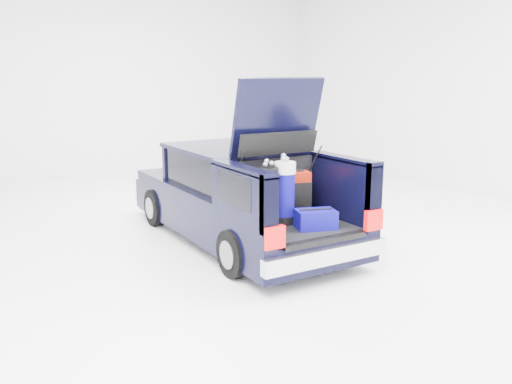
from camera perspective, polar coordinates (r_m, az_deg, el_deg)
ground at (r=8.43m, az=-1.73°, el=-5.04°), size 14.00×14.00×0.00m
car at (r=8.35m, az=-2.12°, el=-0.44°), size 1.87×4.65×2.47m
red_suitcase at (r=7.44m, az=4.13°, el=-0.20°), size 0.43×0.33×0.65m
black_golf_bag at (r=6.91m, az=1.30°, el=-0.45°), size 0.30×0.35×0.86m
blue_golf_bag at (r=7.01m, az=3.05°, el=-0.02°), size 0.36×0.36×0.92m
blue_duffel at (r=6.89m, az=6.30°, el=-2.85°), size 0.57×0.46×0.26m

